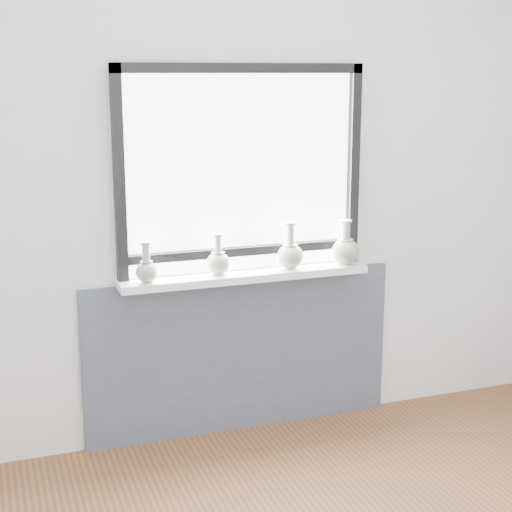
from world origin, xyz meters
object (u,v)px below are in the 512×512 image
object	(u,v)px
vase_c	(290,254)
windowsill	(246,276)
vase_b	(218,261)
vase_a	(146,269)
vase_d	(345,250)

from	to	relation	value
vase_c	windowsill	bearing A→B (deg)	177.55
windowsill	vase_b	xyz separation A→B (m)	(-0.15, 0.00, 0.09)
windowsill	vase_a	world-z (taller)	vase_a
windowsill	vase_a	size ratio (longest dim) A/B	6.47
vase_c	vase_d	bearing A→B (deg)	-1.25
vase_d	vase_c	bearing A→B (deg)	178.75
vase_a	vase_b	xyz separation A→B (m)	(0.38, 0.03, 0.00)
vase_b	vase_c	distance (m)	0.39
vase_c	vase_b	bearing A→B (deg)	178.18
vase_a	vase_c	world-z (taller)	vase_c
vase_c	vase_a	bearing A→B (deg)	-178.64
vase_b	vase_a	bearing A→B (deg)	-175.34
windowsill	vase_d	bearing A→B (deg)	-1.77
vase_b	vase_d	xyz separation A→B (m)	(0.71, -0.02, 0.01)
vase_b	vase_d	size ratio (longest dim) A/B	0.88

